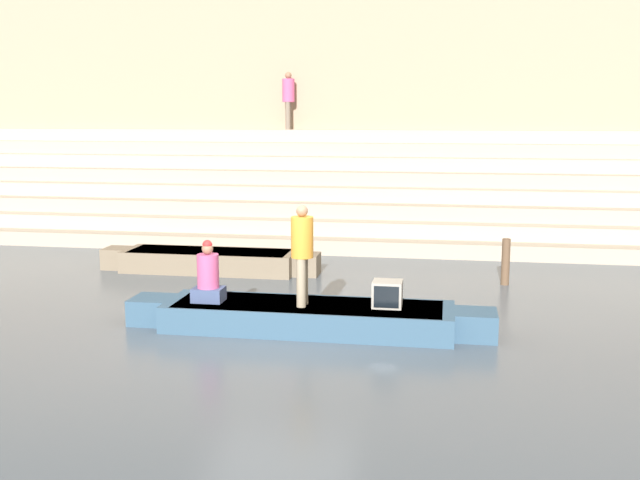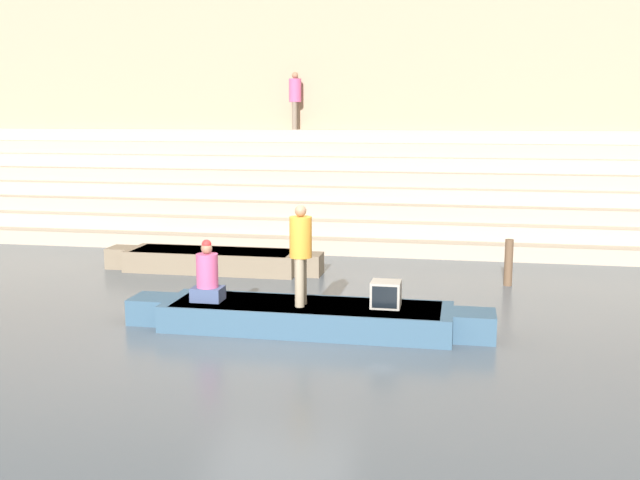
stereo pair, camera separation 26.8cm
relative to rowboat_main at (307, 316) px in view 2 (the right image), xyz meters
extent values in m
plane|color=#4C5660|center=(-0.43, -0.42, -0.24)|extent=(120.00, 120.00, 0.00)
cube|color=tan|center=(-0.43, 9.25, -0.05)|extent=(36.00, 5.20, 0.39)
cube|color=#B2A28D|center=(-0.43, 9.57, 0.34)|extent=(36.00, 4.55, 0.39)
cube|color=tan|center=(-0.43, 9.90, 0.73)|extent=(36.00, 3.90, 0.39)
cube|color=#B2A28D|center=(-0.43, 10.22, 1.12)|extent=(36.00, 3.25, 0.39)
cube|color=tan|center=(-0.43, 10.55, 1.51)|extent=(36.00, 2.60, 0.39)
cube|color=#B2A28D|center=(-0.43, 10.87, 1.90)|extent=(36.00, 1.95, 0.39)
cube|color=tan|center=(-0.43, 11.20, 2.29)|extent=(36.00, 1.30, 0.39)
cube|color=#B2A28D|center=(-0.43, 11.52, 2.68)|extent=(36.00, 0.65, 0.39)
cube|color=tan|center=(-0.43, 12.45, 4.13)|extent=(34.20, 1.20, 8.74)
cube|color=brown|center=(-0.43, 11.83, 0.06)|extent=(34.20, 0.12, 0.60)
cube|color=#33516B|center=(0.00, 0.00, -0.02)|extent=(4.90, 1.35, 0.45)
cube|color=#993328|center=(0.00, 0.00, 0.19)|extent=(4.51, 1.25, 0.05)
cube|color=#33516B|center=(2.79, 0.00, -0.02)|extent=(0.69, 0.74, 0.45)
cube|color=#33516B|center=(-2.79, 0.00, -0.02)|extent=(0.69, 0.74, 0.45)
cylinder|color=olive|center=(-0.73, 0.77, 0.11)|extent=(2.83, 0.04, 0.04)
cylinder|color=gray|center=(-0.08, 0.01, 0.62)|extent=(0.16, 0.16, 0.82)
cylinder|color=gray|center=(-0.08, -0.20, 0.62)|extent=(0.16, 0.16, 0.82)
cylinder|color=orange|center=(-0.08, -0.09, 1.37)|extent=(0.37, 0.37, 0.68)
sphere|color=#8C664C|center=(-0.08, -0.09, 1.81)|extent=(0.20, 0.20, 0.20)
cube|color=#3D4C75|center=(-1.72, -0.10, 0.33)|extent=(0.52, 0.41, 0.24)
cylinder|color=#C64C7F|center=(-1.72, -0.10, 0.74)|extent=(0.37, 0.37, 0.58)
sphere|color=#8C664C|center=(-1.72, -0.10, 1.13)|extent=(0.20, 0.20, 0.20)
sphere|color=red|center=(-1.72, -0.10, 1.20)|extent=(0.17, 0.17, 0.17)
cube|color=#9E998E|center=(1.34, 0.06, 0.43)|extent=(0.49, 0.44, 0.44)
cube|color=black|center=(1.34, -0.17, 0.43)|extent=(0.41, 0.02, 0.36)
cube|color=#756651|center=(-3.13, 4.29, 0.00)|extent=(4.02, 1.20, 0.49)
cube|color=beige|center=(-3.13, 4.29, 0.22)|extent=(3.70, 1.10, 0.05)
cube|color=#756651|center=(-0.84, 4.29, 0.00)|extent=(0.56, 0.66, 0.49)
cube|color=#756651|center=(-5.42, 4.29, 0.00)|extent=(0.56, 0.66, 0.49)
cylinder|color=brown|center=(3.55, 4.04, 0.26)|extent=(0.18, 0.18, 1.00)
cylinder|color=#756656|center=(-2.78, 11.63, 3.31)|extent=(0.16, 0.16, 0.87)
cylinder|color=#756656|center=(-2.78, 11.42, 3.31)|extent=(0.16, 0.16, 0.87)
cylinder|color=#C64C7F|center=(-2.78, 11.52, 4.11)|extent=(0.39, 0.39, 0.72)
sphere|color=#8C664C|center=(-2.78, 11.52, 4.57)|extent=(0.21, 0.21, 0.21)
camera|label=1|loc=(2.27, -12.09, 3.41)|focal=42.00mm
camera|label=2|loc=(2.54, -12.04, 3.41)|focal=42.00mm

